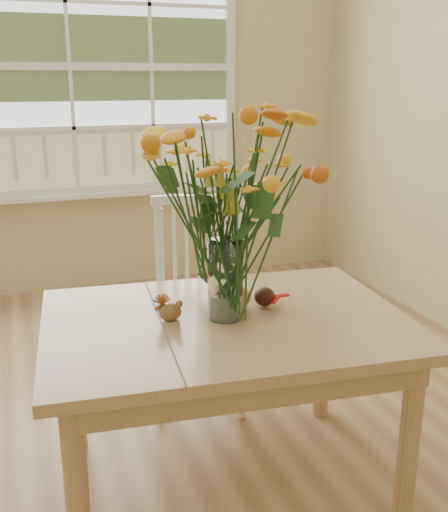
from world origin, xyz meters
name	(u,v)px	position (x,y,z in m)	size (l,w,h in m)	color
floor	(156,464)	(0.00, 0.00, -0.01)	(4.00, 4.50, 0.01)	#996F4A
wall_back	(71,97)	(0.00, 2.25, 1.35)	(4.00, 0.02, 2.70)	#D5C288
window	(70,69)	(0.00, 2.21, 1.53)	(2.42, 0.12, 1.74)	silver
dining_table	(226,342)	(0.22, -0.20, 0.58)	(1.33, 1.01, 0.67)	tan
windsor_chair	(199,290)	(0.34, 0.49, 0.53)	(0.54, 0.53, 0.94)	white
flower_vase	(225,201)	(0.22, -0.20, 1.09)	(0.58, 0.58, 0.69)	white
pumpkin	(237,298)	(0.29, -0.13, 0.71)	(0.10, 0.10, 0.08)	#C14E16
turkey_figurine	(170,312)	(0.03, -0.18, 0.71)	(0.08, 0.06, 0.10)	#CCB78C
dark_gourd	(265,298)	(0.39, -0.15, 0.71)	(0.13, 0.09, 0.07)	#38160F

